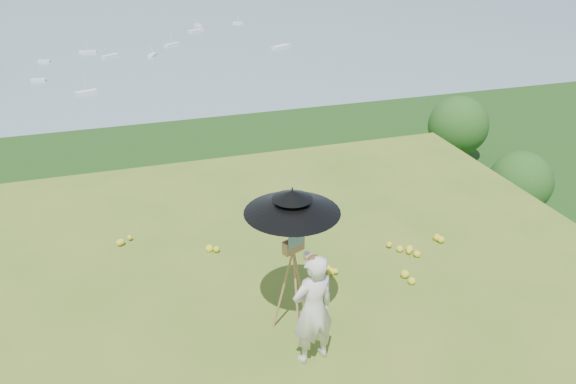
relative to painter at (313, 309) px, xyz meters
name	(u,v)px	position (x,y,z in m)	size (l,w,h in m)	color
ground	(232,375)	(-1.06, 0.01, -0.79)	(14.00, 14.00, 0.00)	#507421
forest_slope	(162,343)	(-1.06, 35.01, -29.79)	(140.00, 56.00, 22.00)	#17330E
shoreline_tier	(139,210)	(-1.06, 75.01, -36.79)	(170.00, 28.00, 8.00)	slate
bay_water	(109,22)	(-1.06, 240.01, -34.79)	(700.00, 700.00, 0.00)	slate
slope_trees	(144,204)	(-1.06, 35.01, -15.79)	(110.00, 50.00, 6.00)	#164B17
harbor_town	(134,172)	(-1.06, 75.01, -30.29)	(110.00, 22.00, 5.00)	silver
moored_boats	(69,70)	(-13.56, 161.01, -34.44)	(140.00, 140.00, 0.70)	silver
wildflowers	(228,358)	(-1.06, 0.26, -0.73)	(10.00, 10.50, 0.12)	yellow
painter	(313,309)	(0.00, 0.00, 0.00)	(0.58, 0.38, 1.58)	beige
field_easel	(293,282)	(-0.06, 0.61, 0.01)	(0.61, 0.61, 1.60)	#9F6742
sun_umbrella	(292,219)	(-0.07, 0.64, 0.96)	(1.23, 1.23, 0.88)	black
painter_cap	(314,259)	(0.00, 0.00, 0.75)	(0.18, 0.21, 0.10)	#CD707E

